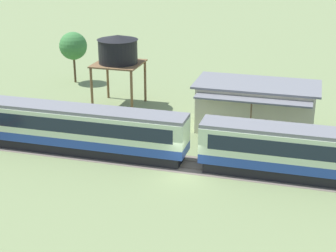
# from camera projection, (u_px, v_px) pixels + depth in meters

# --- Properties ---
(ground_plane) EXTENTS (600.00, 600.00, 0.00)m
(ground_plane) POSITION_uv_depth(u_px,v_px,m) (184.00, 174.00, 41.85)
(ground_plane) COLOR #707F51
(passenger_train) EXTENTS (61.82, 2.86, 4.20)m
(passenger_train) POSITION_uv_depth(u_px,v_px,m) (81.00, 128.00, 45.26)
(passenger_train) COLOR #234293
(passenger_train) RESTS_ON ground_plane
(railway_track) EXTENTS (103.30, 3.60, 0.04)m
(railway_track) POSITION_uv_depth(u_px,v_px,m) (56.00, 149.00, 46.77)
(railway_track) COLOR #665B51
(railway_track) RESTS_ON ground_plane
(station_building) EXTENTS (12.00, 7.34, 4.75)m
(station_building) POSITION_uv_depth(u_px,v_px,m) (256.00, 106.00, 50.51)
(station_building) COLOR beige
(station_building) RESTS_ON ground_plane
(water_tower) EXTENTS (5.12, 5.12, 8.02)m
(water_tower) POSITION_uv_depth(u_px,v_px,m) (118.00, 51.00, 56.09)
(water_tower) COLOR brown
(water_tower) RESTS_ON ground_plane
(yard_tree_2) EXTENTS (3.54, 3.54, 6.57)m
(yard_tree_2) POSITION_uv_depth(u_px,v_px,m) (73.00, 46.00, 65.52)
(yard_tree_2) COLOR #4C3823
(yard_tree_2) RESTS_ON ground_plane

